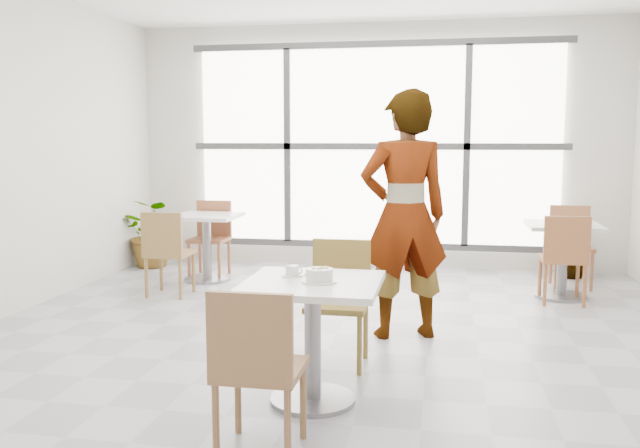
% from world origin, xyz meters
% --- Properties ---
extents(floor, '(7.00, 7.00, 0.00)m').
position_xyz_m(floor, '(0.00, 0.00, 0.00)').
color(floor, '#9E9EA5').
rests_on(floor, ground).
extents(wall_back, '(6.00, 0.00, 6.00)m').
position_xyz_m(wall_back, '(0.00, 3.50, 1.50)').
color(wall_back, silver).
rests_on(wall_back, ground).
extents(wall_front, '(6.00, 0.00, 6.00)m').
position_xyz_m(wall_front, '(0.00, -3.50, 1.50)').
color(wall_front, silver).
rests_on(wall_front, ground).
extents(window, '(4.60, 0.07, 2.52)m').
position_xyz_m(window, '(0.00, 3.44, 1.50)').
color(window, white).
rests_on(window, ground).
extents(main_table, '(0.80, 0.80, 0.75)m').
position_xyz_m(main_table, '(0.09, -1.02, 0.52)').
color(main_table, white).
rests_on(main_table, ground).
extents(chair_near, '(0.42, 0.42, 0.87)m').
position_xyz_m(chair_near, '(-0.05, -1.79, 0.50)').
color(chair_near, brown).
rests_on(chair_near, ground).
extents(chair_far, '(0.42, 0.42, 0.87)m').
position_xyz_m(chair_far, '(0.13, -0.24, 0.50)').
color(chair_far, olive).
rests_on(chair_far, ground).
extents(oatmeal_bowl, '(0.21, 0.21, 0.09)m').
position_xyz_m(oatmeal_bowl, '(0.14, -1.05, 0.79)').
color(oatmeal_bowl, silver).
rests_on(oatmeal_bowl, main_table).
extents(coffee_cup, '(0.16, 0.13, 0.07)m').
position_xyz_m(coffee_cup, '(-0.06, -0.92, 0.78)').
color(coffee_cup, silver).
rests_on(coffee_cup, main_table).
extents(person, '(0.84, 0.69, 1.97)m').
position_xyz_m(person, '(0.54, 0.48, 0.99)').
color(person, black).
rests_on(person, ground).
extents(bg_table_left, '(0.70, 0.70, 0.75)m').
position_xyz_m(bg_table_left, '(-1.77, 2.27, 0.49)').
color(bg_table_left, white).
rests_on(bg_table_left, ground).
extents(bg_table_right, '(0.70, 0.70, 0.75)m').
position_xyz_m(bg_table_right, '(2.03, 2.12, 0.49)').
color(bg_table_right, silver).
rests_on(bg_table_right, ground).
extents(bg_chair_left_near, '(0.42, 0.42, 0.87)m').
position_xyz_m(bg_chair_left_near, '(-1.89, 1.43, 0.50)').
color(bg_chair_left_near, olive).
rests_on(bg_chair_left_near, ground).
extents(bg_chair_left_far, '(0.42, 0.42, 0.87)m').
position_xyz_m(bg_chair_left_far, '(-1.83, 2.58, 0.50)').
color(bg_chair_left_far, '#985737').
rests_on(bg_chair_left_far, ground).
extents(bg_chair_right_near, '(0.42, 0.42, 0.87)m').
position_xyz_m(bg_chair_right_near, '(1.99, 1.82, 0.50)').
color(bg_chair_right_near, brown).
rests_on(bg_chair_right_near, ground).
extents(bg_chair_right_far, '(0.42, 0.42, 0.87)m').
position_xyz_m(bg_chair_right_far, '(2.20, 2.72, 0.50)').
color(bg_chair_right_far, '#A2633F').
rests_on(bg_chair_right_far, ground).
extents(plant_left, '(0.87, 0.78, 0.85)m').
position_xyz_m(plant_left, '(-2.70, 2.94, 0.43)').
color(plant_left, '#4F7534').
rests_on(plant_left, ground).
extents(plant_right, '(0.47, 0.47, 0.67)m').
position_xyz_m(plant_right, '(2.31, 3.20, 0.34)').
color(plant_right, '#41843D').
rests_on(plant_right, ground).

